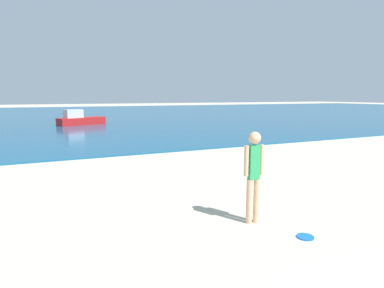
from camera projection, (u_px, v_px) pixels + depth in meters
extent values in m
cube|color=#14567F|center=(80.00, 114.00, 39.90)|extent=(160.00, 60.00, 0.06)
cylinder|color=#DDAD84|center=(256.00, 201.00, 5.91)|extent=(0.11, 0.11, 0.85)
cylinder|color=#DDAD84|center=(249.00, 201.00, 5.87)|extent=(0.11, 0.11, 0.85)
cube|color=#2DA35B|center=(254.00, 162.00, 5.78)|extent=(0.21, 0.14, 0.63)
sphere|color=#DDAD84|center=(255.00, 138.00, 5.71)|extent=(0.23, 0.23, 0.23)
cylinder|color=#DDAD84|center=(262.00, 160.00, 5.82)|extent=(0.08, 0.08, 0.56)
cylinder|color=#DDAD84|center=(246.00, 161.00, 5.73)|extent=(0.08, 0.08, 0.56)
cylinder|color=blue|center=(305.00, 237.00, 5.32)|extent=(0.28, 0.28, 0.03)
cube|color=red|center=(82.00, 121.00, 25.33)|extent=(3.84, 2.43, 0.59)
cube|color=silver|center=(73.00, 114.00, 24.77)|extent=(1.53, 1.25, 0.66)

